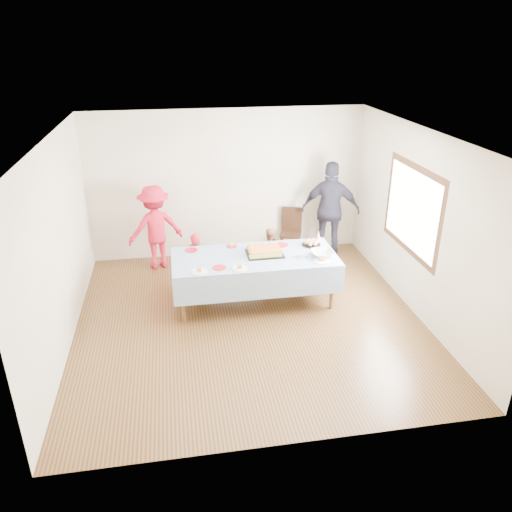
# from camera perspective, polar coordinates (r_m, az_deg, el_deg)

# --- Properties ---
(ground) EXTENTS (5.00, 5.00, 0.00)m
(ground) POSITION_cam_1_polar(r_m,az_deg,el_deg) (7.47, -0.80, -7.19)
(ground) COLOR #452A13
(ground) RESTS_ON ground
(room_walls) EXTENTS (5.04, 5.04, 2.72)m
(room_walls) POSITION_cam_1_polar(r_m,az_deg,el_deg) (6.72, -0.43, 5.83)
(room_walls) COLOR beige
(room_walls) RESTS_ON ground
(party_table) EXTENTS (2.50, 1.10, 0.78)m
(party_table) POSITION_cam_1_polar(r_m,az_deg,el_deg) (7.60, -0.16, -0.40)
(party_table) COLOR brown
(party_table) RESTS_ON ground
(birthday_cake) EXTENTS (0.56, 0.43, 0.10)m
(birthday_cake) POSITION_cam_1_polar(r_m,az_deg,el_deg) (7.63, 0.99, 0.54)
(birthday_cake) COLOR black
(birthday_cake) RESTS_ON party_table
(rolls_tray) EXTENTS (0.30, 0.30, 0.09)m
(rolls_tray) POSITION_cam_1_polar(r_m,az_deg,el_deg) (8.00, 6.34, 1.48)
(rolls_tray) COLOR black
(rolls_tray) RESTS_ON party_table
(punch_bowl) EXTENTS (0.34, 0.34, 0.08)m
(punch_bowl) POSITION_cam_1_polar(r_m,az_deg,el_deg) (7.63, 7.61, 0.28)
(punch_bowl) COLOR silver
(punch_bowl) RESTS_ON party_table
(party_hat) EXTENTS (0.09, 0.09, 0.16)m
(party_hat) POSITION_cam_1_polar(r_m,az_deg,el_deg) (8.20, 7.13, 2.34)
(party_hat) COLOR silver
(party_hat) RESTS_ON party_table
(fork_pile) EXTENTS (0.24, 0.18, 0.07)m
(fork_pile) POSITION_cam_1_polar(r_m,az_deg,el_deg) (7.59, 5.29, 0.19)
(fork_pile) COLOR white
(fork_pile) RESTS_ON party_table
(plate_red_far_a) EXTENTS (0.19, 0.19, 0.01)m
(plate_red_far_a) POSITION_cam_1_polar(r_m,az_deg,el_deg) (7.84, -7.42, 0.67)
(plate_red_far_a) COLOR red
(plate_red_far_a) RESTS_ON party_table
(plate_red_far_b) EXTENTS (0.16, 0.16, 0.01)m
(plate_red_far_b) POSITION_cam_1_polar(r_m,az_deg,el_deg) (7.92, -2.78, 1.13)
(plate_red_far_b) COLOR red
(plate_red_far_b) RESTS_ON party_table
(plate_red_far_c) EXTENTS (0.16, 0.16, 0.01)m
(plate_red_far_c) POSITION_cam_1_polar(r_m,az_deg,el_deg) (7.89, -0.45, 1.04)
(plate_red_far_c) COLOR red
(plate_red_far_c) RESTS_ON party_table
(plate_red_far_d) EXTENTS (0.20, 0.20, 0.01)m
(plate_red_far_d) POSITION_cam_1_polar(r_m,az_deg,el_deg) (7.98, 2.99, 1.29)
(plate_red_far_d) COLOR red
(plate_red_far_d) RESTS_ON party_table
(plate_red_near) EXTENTS (0.20, 0.20, 0.01)m
(plate_red_near) POSITION_cam_1_polar(r_m,az_deg,el_deg) (7.22, -4.20, -1.32)
(plate_red_near) COLOR red
(plate_red_near) RESTS_ON party_table
(plate_white_left) EXTENTS (0.24, 0.24, 0.01)m
(plate_white_left) POSITION_cam_1_polar(r_m,az_deg,el_deg) (7.13, -6.51, -1.77)
(plate_white_left) COLOR white
(plate_white_left) RESTS_ON party_table
(plate_white_mid) EXTENTS (0.22, 0.22, 0.01)m
(plate_white_mid) POSITION_cam_1_polar(r_m,az_deg,el_deg) (7.18, -1.89, -1.43)
(plate_white_mid) COLOR white
(plate_white_mid) RESTS_ON party_table
(plate_white_right) EXTENTS (0.24, 0.24, 0.01)m
(plate_white_right) POSITION_cam_1_polar(r_m,az_deg,el_deg) (7.47, 7.49, -0.58)
(plate_white_right) COLOR white
(plate_white_right) RESTS_ON party_table
(dining_chair) EXTENTS (0.48, 0.48, 0.89)m
(dining_chair) POSITION_cam_1_polar(r_m,az_deg,el_deg) (9.46, 4.03, 3.16)
(dining_chair) COLOR black
(dining_chair) RESTS_ON ground
(toddler_left) EXTENTS (0.40, 0.31, 0.96)m
(toddler_left) POSITION_cam_1_polar(r_m,az_deg,el_deg) (8.19, -6.84, -0.54)
(toddler_left) COLOR red
(toddler_left) RESTS_ON ground
(toddler_mid) EXTENTS (0.43, 0.32, 0.79)m
(toddler_mid) POSITION_cam_1_polar(r_m,az_deg,el_deg) (8.22, -6.50, -1.10)
(toddler_mid) COLOR #3B6B23
(toddler_mid) RESTS_ON ground
(toddler_right) EXTENTS (0.44, 0.36, 0.84)m
(toddler_right) POSITION_cam_1_polar(r_m,az_deg,el_deg) (8.64, 1.46, 0.57)
(toddler_right) COLOR #BA7257
(toddler_right) RESTS_ON ground
(adult_left) EXTENTS (1.09, 0.81, 1.51)m
(adult_left) POSITION_cam_1_polar(r_m,az_deg,el_deg) (8.95, -11.43, 3.23)
(adult_left) COLOR red
(adult_left) RESTS_ON ground
(adult_right) EXTENTS (1.14, 0.78, 1.80)m
(adult_right) POSITION_cam_1_polar(r_m,az_deg,el_deg) (9.30, 8.52, 5.23)
(adult_right) COLOR #2E2C3D
(adult_right) RESTS_ON ground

